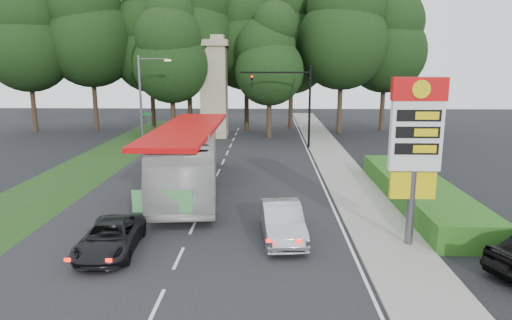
{
  "coord_description": "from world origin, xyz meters",
  "views": [
    {
      "loc": [
        3.42,
        -15.77,
        7.36
      ],
      "look_at": [
        2.76,
        8.5,
        2.2
      ],
      "focal_mm": 32.0,
      "sensor_mm": 36.0,
      "label": 1
    }
  ],
  "objects_px": {
    "traffic_signal_mast": "(295,95)",
    "streetlight_signs": "(143,99)",
    "gas_station_pylon": "(416,139)",
    "suv_charcoal": "(111,237)",
    "monument": "(214,86)",
    "sedan_silver": "(282,221)",
    "transit_bus": "(188,159)"
  },
  "relations": [
    {
      "from": "transit_bus",
      "to": "sedan_silver",
      "type": "height_order",
      "value": "transit_bus"
    },
    {
      "from": "monument",
      "to": "suv_charcoal",
      "type": "bearing_deg",
      "value": -91.58
    },
    {
      "from": "streetlight_signs",
      "to": "suv_charcoal",
      "type": "xyz_separation_m",
      "value": [
        4.19,
        -20.95,
        -3.82
      ]
    },
    {
      "from": "transit_bus",
      "to": "gas_station_pylon",
      "type": "bearing_deg",
      "value": -44.23
    },
    {
      "from": "monument",
      "to": "transit_bus",
      "type": "bearing_deg",
      "value": -87.86
    },
    {
      "from": "transit_bus",
      "to": "suv_charcoal",
      "type": "relative_size",
      "value": 3.03
    },
    {
      "from": "traffic_signal_mast",
      "to": "streetlight_signs",
      "type": "distance_m",
      "value": 12.83
    },
    {
      "from": "gas_station_pylon",
      "to": "transit_bus",
      "type": "relative_size",
      "value": 0.5
    },
    {
      "from": "monument",
      "to": "transit_bus",
      "type": "height_order",
      "value": "monument"
    },
    {
      "from": "traffic_signal_mast",
      "to": "suv_charcoal",
      "type": "bearing_deg",
      "value": -110.29
    },
    {
      "from": "monument",
      "to": "streetlight_signs",
      "type": "bearing_deg",
      "value": -121.97
    },
    {
      "from": "streetlight_signs",
      "to": "monument",
      "type": "bearing_deg",
      "value": 58.03
    },
    {
      "from": "sedan_silver",
      "to": "traffic_signal_mast",
      "type": "bearing_deg",
      "value": 80.34
    },
    {
      "from": "traffic_signal_mast",
      "to": "streetlight_signs",
      "type": "xyz_separation_m",
      "value": [
        -12.67,
        -1.99,
        -0.23
      ]
    },
    {
      "from": "traffic_signal_mast",
      "to": "transit_bus",
      "type": "relative_size",
      "value": 0.53
    },
    {
      "from": "transit_bus",
      "to": "streetlight_signs",
      "type": "bearing_deg",
      "value": 109.53
    },
    {
      "from": "streetlight_signs",
      "to": "monument",
      "type": "distance_m",
      "value": 9.44
    },
    {
      "from": "gas_station_pylon",
      "to": "suv_charcoal",
      "type": "height_order",
      "value": "gas_station_pylon"
    },
    {
      "from": "sedan_silver",
      "to": "suv_charcoal",
      "type": "relative_size",
      "value": 1.04
    },
    {
      "from": "gas_station_pylon",
      "to": "suv_charcoal",
      "type": "distance_m",
      "value": 12.63
    },
    {
      "from": "monument",
      "to": "sedan_silver",
      "type": "height_order",
      "value": "monument"
    },
    {
      "from": "streetlight_signs",
      "to": "suv_charcoal",
      "type": "relative_size",
      "value": 1.78
    },
    {
      "from": "traffic_signal_mast",
      "to": "sedan_silver",
      "type": "distance_m",
      "value": 21.72
    },
    {
      "from": "gas_station_pylon",
      "to": "sedan_silver",
      "type": "bearing_deg",
      "value": 172.29
    },
    {
      "from": "traffic_signal_mast",
      "to": "suv_charcoal",
      "type": "height_order",
      "value": "traffic_signal_mast"
    },
    {
      "from": "traffic_signal_mast",
      "to": "transit_bus",
      "type": "height_order",
      "value": "traffic_signal_mast"
    },
    {
      "from": "gas_station_pylon",
      "to": "suv_charcoal",
      "type": "bearing_deg",
      "value": -175.56
    },
    {
      "from": "gas_station_pylon",
      "to": "transit_bus",
      "type": "bearing_deg",
      "value": 142.03
    },
    {
      "from": "monument",
      "to": "sedan_silver",
      "type": "relative_size",
      "value": 2.16
    },
    {
      "from": "monument",
      "to": "sedan_silver",
      "type": "distance_m",
      "value": 28.3
    },
    {
      "from": "gas_station_pylon",
      "to": "traffic_signal_mast",
      "type": "distance_m",
      "value": 22.29
    },
    {
      "from": "traffic_signal_mast",
      "to": "streetlight_signs",
      "type": "relative_size",
      "value": 0.9
    }
  ]
}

